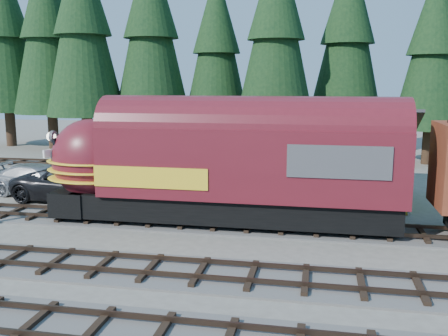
% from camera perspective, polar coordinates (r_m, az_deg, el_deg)
% --- Properties ---
extents(ground, '(120.00, 120.00, 0.00)m').
position_cam_1_polar(ground, '(19.13, 5.81, -10.38)').
color(ground, '#6B665B').
rests_on(ground, ground).
extents(track_spur, '(32.00, 3.20, 0.33)m').
position_cam_1_polar(track_spur, '(38.25, -6.74, 0.01)').
color(track_spur, '#4C4947').
rests_on(track_spur, ground).
extents(depot, '(12.80, 7.00, 5.30)m').
position_cam_1_polar(depot, '(28.65, 7.83, 2.52)').
color(depot, yellow).
rests_on(depot, ground).
extents(conifer_backdrop, '(79.44, 23.10, 17.08)m').
position_cam_1_polar(conifer_backdrop, '(43.15, 12.42, 15.05)').
color(conifer_backdrop, black).
rests_on(conifer_backdrop, ground).
extents(locomotive, '(16.63, 3.31, 4.52)m').
position_cam_1_polar(locomotive, '(22.75, -1.40, -0.17)').
color(locomotive, black).
rests_on(locomotive, ground).
extents(caboose, '(9.33, 2.71, 4.85)m').
position_cam_1_polar(caboose, '(36.64, 1.28, 3.39)').
color(caboose, black).
rests_on(caboose, ground).
extents(pickup_truck_a, '(7.12, 3.77, 1.91)m').
position_cam_1_polar(pickup_truck_a, '(28.99, -16.69, -1.76)').
color(pickup_truck_a, black).
rests_on(pickup_truck_a, ground).
extents(pickup_truck_b, '(6.36, 3.02, 1.79)m').
position_cam_1_polar(pickup_truck_b, '(31.05, -20.23, -1.30)').
color(pickup_truck_b, '#97999E').
rests_on(pickup_truck_b, ground).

